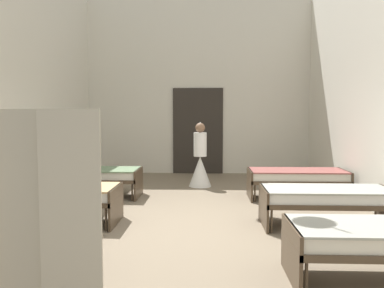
# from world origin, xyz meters

# --- Properties ---
(ground_plane) EXTENTS (6.78, 10.88, 0.10)m
(ground_plane) POSITION_xyz_m (0.00, 0.00, -0.05)
(ground_plane) COLOR #7A6B56
(room_shell) EXTENTS (6.58, 10.48, 4.90)m
(room_shell) POSITION_xyz_m (0.00, 1.29, 2.46)
(room_shell) COLOR silver
(room_shell) RESTS_ON ground
(bed_left_row_1) EXTENTS (1.90, 0.84, 0.57)m
(bed_left_row_1) POSITION_xyz_m (-2.04, 0.00, 0.44)
(bed_left_row_1) COLOR #473828
(bed_left_row_1) RESTS_ON ground
(bed_right_row_1) EXTENTS (1.90, 0.84, 0.57)m
(bed_right_row_1) POSITION_xyz_m (2.04, 0.00, 0.44)
(bed_right_row_1) COLOR #473828
(bed_right_row_1) RESTS_ON ground
(bed_left_row_2) EXTENTS (1.90, 0.84, 0.57)m
(bed_left_row_2) POSITION_xyz_m (-2.04, 1.90, 0.44)
(bed_left_row_2) COLOR #473828
(bed_left_row_2) RESTS_ON ground
(bed_right_row_2) EXTENTS (1.90, 0.84, 0.57)m
(bed_right_row_2) POSITION_xyz_m (2.04, 1.90, 0.44)
(bed_right_row_2) COLOR #473828
(bed_right_row_2) RESTS_ON ground
(nurse_near_aisle) EXTENTS (0.52, 0.52, 1.49)m
(nurse_near_aisle) POSITION_xyz_m (0.10, 3.13, 0.53)
(nurse_near_aisle) COLOR white
(nurse_near_aisle) RESTS_ON ground
(privacy_screen) EXTENTS (1.24, 0.23, 1.70)m
(privacy_screen) POSITION_xyz_m (-1.09, -3.09, 0.85)
(privacy_screen) COLOR #BCB29E
(privacy_screen) RESTS_ON ground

